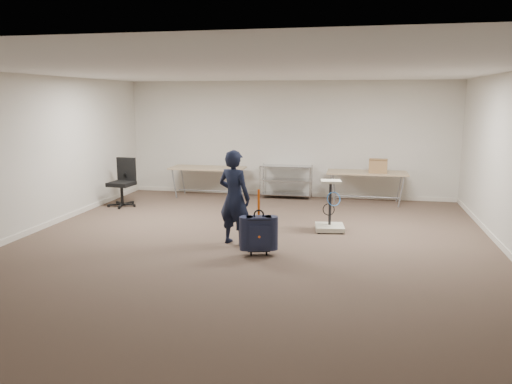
# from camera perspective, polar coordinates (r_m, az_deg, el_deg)

# --- Properties ---
(ground) EXTENTS (9.00, 9.00, 0.00)m
(ground) POSITION_cam_1_polar(r_m,az_deg,el_deg) (8.13, -0.85, -6.38)
(ground) COLOR #403027
(ground) RESTS_ON ground
(room_shell) EXTENTS (8.00, 9.00, 9.00)m
(room_shell) POSITION_cam_1_polar(r_m,az_deg,el_deg) (9.42, 0.97, -3.68)
(room_shell) COLOR beige
(room_shell) RESTS_ON ground
(folding_table_left) EXTENTS (1.80, 0.75, 0.73)m
(folding_table_left) POSITION_cam_1_polar(r_m,az_deg,el_deg) (12.21, -5.57, 2.58)
(folding_table_left) COLOR #947D5B
(folding_table_left) RESTS_ON ground
(folding_table_right) EXTENTS (1.80, 0.75, 0.73)m
(folding_table_right) POSITION_cam_1_polar(r_m,az_deg,el_deg) (11.67, 12.58, 2.00)
(folding_table_right) COLOR #947D5B
(folding_table_right) RESTS_ON ground
(wire_shelf) EXTENTS (1.22, 0.47, 0.80)m
(wire_shelf) POSITION_cam_1_polar(r_m,az_deg,el_deg) (12.07, 3.46, 1.38)
(wire_shelf) COLOR #B9BCC0
(wire_shelf) RESTS_ON ground
(person) EXTENTS (0.66, 0.54, 1.57)m
(person) POSITION_cam_1_polar(r_m,az_deg,el_deg) (8.17, -2.50, -0.64)
(person) COLOR black
(person) RESTS_ON ground
(suitcase) EXTENTS (0.42, 0.31, 1.03)m
(suitcase) POSITION_cam_1_polar(r_m,az_deg,el_deg) (7.65, 0.32, -4.76)
(suitcase) COLOR black
(suitcase) RESTS_ON ground
(office_chair) EXTENTS (0.65, 0.65, 1.07)m
(office_chair) POSITION_cam_1_polar(r_m,az_deg,el_deg) (11.57, -14.97, 0.05)
(office_chair) COLOR black
(office_chair) RESTS_ON ground
(equipment_cart) EXTENTS (0.57, 0.57, 0.93)m
(equipment_cart) POSITION_cam_1_polar(r_m,az_deg,el_deg) (9.19, 8.45, -2.91)
(equipment_cart) COLOR beige
(equipment_cart) RESTS_ON ground
(cardboard_box) EXTENTS (0.42, 0.33, 0.30)m
(cardboard_box) POSITION_cam_1_polar(r_m,az_deg,el_deg) (11.60, 13.79, 2.92)
(cardboard_box) COLOR olive
(cardboard_box) RESTS_ON folding_table_right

